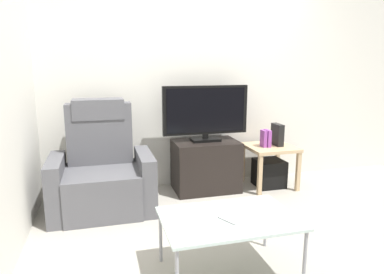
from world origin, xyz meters
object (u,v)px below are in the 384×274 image
(television, at_px, (206,112))
(book_middle, at_px, (267,138))
(game_console, at_px, (277,135))
(recliner_armchair, at_px, (102,172))
(tv_stand, at_px, (206,166))
(book_leftmost, at_px, (264,139))
(side_table, at_px, (270,152))
(cell_phone, at_px, (230,219))
(coffee_table, at_px, (229,221))
(subwoofer_box, at_px, (269,173))

(television, bearing_deg, book_middle, -9.31)
(game_console, bearing_deg, recliner_armchair, -175.19)
(tv_stand, distance_m, book_leftmost, 0.73)
(side_table, relative_size, cell_phone, 3.60)
(tv_stand, relative_size, coffee_table, 0.81)
(side_table, relative_size, subwoofer_box, 1.70)
(television, height_order, book_leftmost, television)
(recliner_armchair, bearing_deg, subwoofer_box, 16.45)
(game_console, bearing_deg, cell_phone, -127.21)
(television, height_order, side_table, television)
(tv_stand, relative_size, book_middle, 3.70)
(recliner_armchair, height_order, side_table, recliner_armchair)
(subwoofer_box, bearing_deg, book_leftmost, -168.69)
(tv_stand, relative_size, side_table, 1.34)
(side_table, bearing_deg, recliner_armchair, -175.26)
(game_console, xyz_separation_m, cell_phone, (-1.21, -1.60, -0.19))
(recliner_armchair, xyz_separation_m, side_table, (1.92, 0.16, 0.04))
(side_table, height_order, subwoofer_box, side_table)
(book_leftmost, bearing_deg, tv_stand, 171.61)
(subwoofer_box, xyz_separation_m, cell_phone, (-1.12, -1.59, 0.26))
(side_table, bearing_deg, cell_phone, -125.28)
(television, relative_size, game_console, 3.83)
(tv_stand, bearing_deg, cell_phone, -102.14)
(side_table, relative_size, game_console, 2.13)
(game_console, bearing_deg, coffee_table, -127.71)
(game_console, distance_m, cell_phone, 2.01)
(side_table, bearing_deg, tv_stand, 174.18)
(television, xyz_separation_m, recliner_armchair, (-1.15, -0.26, -0.53))
(game_console, relative_size, cell_phone, 1.69)
(recliner_armchair, bearing_deg, book_middle, 15.96)
(book_middle, bearing_deg, tv_stand, 172.18)
(tv_stand, distance_m, game_console, 0.92)
(tv_stand, xyz_separation_m, game_console, (0.85, -0.07, 0.33))
(game_console, bearing_deg, book_middle, -168.00)
(television, relative_size, book_leftmost, 5.02)
(subwoofer_box, bearing_deg, book_middle, -158.65)
(side_table, bearing_deg, coffee_table, -125.75)
(tv_stand, height_order, coffee_table, tv_stand)
(tv_stand, xyz_separation_m, book_middle, (0.71, -0.10, 0.30))
(coffee_table, bearing_deg, tv_stand, 77.96)
(book_middle, bearing_deg, television, 170.69)
(recliner_armchair, bearing_deg, coffee_table, -48.00)
(tv_stand, height_order, subwoofer_box, tv_stand)
(book_leftmost, bearing_deg, subwoofer_box, 11.31)
(side_table, height_order, book_leftmost, book_leftmost)
(subwoofer_box, relative_size, book_leftmost, 1.64)
(subwoofer_box, height_order, book_leftmost, book_leftmost)
(game_console, relative_size, coffee_table, 0.28)
(side_table, distance_m, game_console, 0.23)
(recliner_armchair, distance_m, book_leftmost, 1.83)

